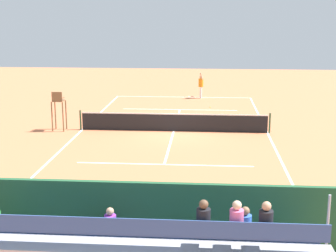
{
  "coord_description": "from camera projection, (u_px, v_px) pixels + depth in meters",
  "views": [
    {
      "loc": [
        -1.73,
        26.22,
        6.33
      ],
      "look_at": [
        0.0,
        4.0,
        1.2
      ],
      "focal_mm": 53.58,
      "sensor_mm": 36.0,
      "label": 1
    }
  ],
  "objects": [
    {
      "name": "tennis_net",
      "position": [
        174.0,
        122.0,
        26.91
      ],
      "size": [
        10.3,
        0.1,
        1.07
      ],
      "color": "black",
      "rests_on": "ground"
    },
    {
      "name": "ground_plane",
      "position": [
        174.0,
        131.0,
        27.03
      ],
      "size": [
        60.0,
        60.0,
        0.0
      ],
      "primitive_type": "plane",
      "color": "#CC7047"
    },
    {
      "name": "tennis_racket",
      "position": [
        189.0,
        96.0,
        37.93
      ],
      "size": [
        0.59,
        0.37,
        0.03
      ],
      "color": "black",
      "rests_on": "ground"
    },
    {
      "name": "tennis_player",
      "position": [
        201.0,
        84.0,
        37.06
      ],
      "size": [
        0.4,
        0.55,
        1.93
      ],
      "color": "white",
      "rests_on": "ground"
    },
    {
      "name": "bleacher_stand",
      "position": [
        135.0,
        244.0,
        11.87
      ],
      "size": [
        9.06,
        2.4,
        2.48
      ],
      "color": "#B2B2B7",
      "rests_on": "ground"
    },
    {
      "name": "court_line_markings",
      "position": [
        174.0,
        131.0,
        27.06
      ],
      "size": [
        10.1,
        22.2,
        0.01
      ],
      "color": "white",
      "rests_on": "ground"
    },
    {
      "name": "equipment_bag",
      "position": [
        127.0,
        236.0,
        14.0
      ],
      "size": [
        0.9,
        0.36,
        0.36
      ],
      "primitive_type": "cube",
      "color": "black",
      "rests_on": "ground"
    },
    {
      "name": "umpire_chair",
      "position": [
        58.0,
        107.0,
        26.9
      ],
      "size": [
        0.67,
        0.67,
        2.14
      ],
      "color": "brown",
      "rests_on": "ground"
    },
    {
      "name": "tennis_ball_near",
      "position": [
        210.0,
        107.0,
        33.58
      ],
      "size": [
        0.07,
        0.07,
        0.07
      ],
      "primitive_type": "sphere",
      "color": "#CCDB33",
      "rests_on": "ground"
    },
    {
      "name": "courtside_bench",
      "position": [
        202.0,
        224.0,
        13.88
      ],
      "size": [
        1.8,
        0.4,
        0.93
      ],
      "color": "#9E754C",
      "rests_on": "ground"
    },
    {
      "name": "backdrop_wall",
      "position": [
        139.0,
        218.0,
        13.2
      ],
      "size": [
        18.0,
        0.16,
        2.0
      ],
      "primitive_type": "cube",
      "color": "#235633",
      "rests_on": "ground"
    }
  ]
}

